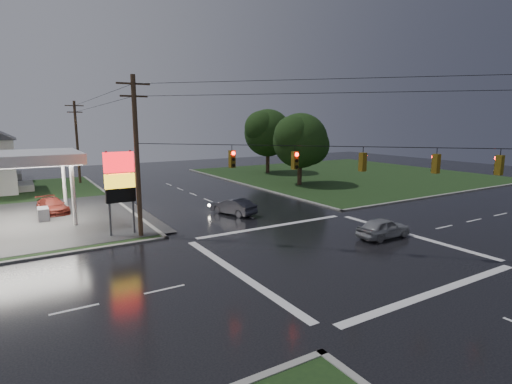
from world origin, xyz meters
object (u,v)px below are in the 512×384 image
tree_ne_near (301,141)px  car_crossing (384,228)px  utility_pole_n (77,141)px  car_north (233,206)px  utility_pole_nw (137,155)px  tree_ne_far (269,133)px  pylon_sign (120,179)px  car_pump (52,206)px

tree_ne_near → car_crossing: 23.94m
utility_pole_n → car_crossing: utility_pole_n is taller
tree_ne_near → car_north: 18.58m
utility_pole_nw → utility_pole_n: 28.50m
utility_pole_nw → tree_ne_far: 36.20m
utility_pole_n → tree_ne_near: (23.64, -16.01, 0.09)m
pylon_sign → car_pump: pylon_sign is taller
tree_ne_far → car_crossing: tree_ne_far is taller
utility_pole_nw → car_pump: (-4.61, 11.31, -5.06)m
utility_pole_nw → tree_ne_near: 26.74m
pylon_sign → utility_pole_n: 27.56m
pylon_sign → utility_pole_n: bearing=87.9°
tree_ne_far → car_north: bearing=-129.3°
utility_pole_nw → car_north: (8.70, 2.58, -5.01)m
utility_pole_n → tree_ne_near: bearing=-34.1°
pylon_sign → car_north: pylon_sign is taller
utility_pole_n → car_crossing: (14.30, -37.51, -4.77)m
pylon_sign → car_crossing: size_ratio=1.46×
utility_pole_nw → car_crossing: size_ratio=2.67×
tree_ne_far → pylon_sign: bearing=-139.6°
utility_pole_n → tree_ne_near: utility_pole_n is taller
car_north → utility_pole_nw: bearing=-2.3°
tree_ne_near → car_pump: tree_ne_near is taller
utility_pole_nw → car_pump: size_ratio=2.41×
tree_ne_far → car_crossing: 36.12m
utility_pole_n → tree_ne_far: bearing=-8.5°
car_crossing → tree_ne_far: bearing=-20.4°
tree_ne_near → car_crossing: (-9.35, -21.50, -4.86)m
utility_pole_nw → car_pump: bearing=112.2°
pylon_sign → tree_ne_far: size_ratio=0.61×
tree_ne_far → car_pump: bearing=-157.1°
utility_pole_nw → car_north: size_ratio=2.55×
pylon_sign → car_pump: size_ratio=1.32×
utility_pole_nw → utility_pole_n: size_ratio=1.05×
tree_ne_near → pylon_sign: bearing=-155.0°
pylon_sign → utility_pole_n: size_ratio=0.57×
tree_ne_near → tree_ne_far: tree_ne_far is taller
pylon_sign → car_pump: 11.43m
car_crossing → pylon_sign: bearing=56.6°
car_north → car_pump: car_north is taller
utility_pole_nw → car_crossing: 17.63m
car_pump → utility_pole_nw: bearing=-78.9°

